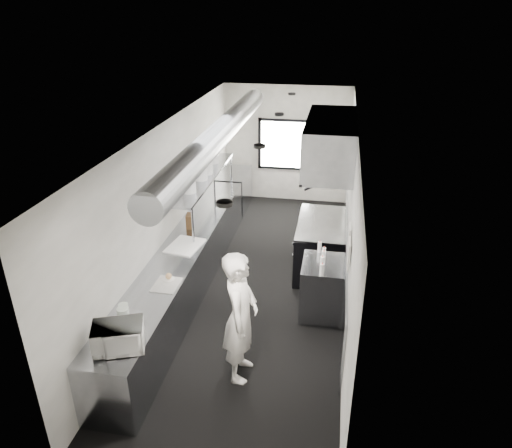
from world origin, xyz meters
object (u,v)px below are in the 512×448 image
at_px(cutting_board, 185,246).
at_px(squeeze_bottle_a, 322,269).
at_px(deli_tub_a, 123,307).
at_px(prep_counter, 185,269).
at_px(bottle_station, 322,288).
at_px(plate_stack_b, 201,172).
at_px(deli_tub_b, 123,312).
at_px(small_plate, 169,279).
at_px(squeeze_bottle_c, 324,257).
at_px(pass_shelf, 204,178).
at_px(squeeze_bottle_e, 320,247).
at_px(plate_stack_a, 189,185).
at_px(range, 320,245).
at_px(far_work_table, 233,190).
at_px(plate_stack_c, 206,164).
at_px(squeeze_bottle_d, 324,253).
at_px(line_cook, 241,317).
at_px(knife_block, 189,221).
at_px(microwave, 118,337).
at_px(squeeze_bottle_b, 322,263).
at_px(plate_stack_d, 213,154).
at_px(exhaust_hood, 330,143).

relative_size(cutting_board, squeeze_bottle_a, 3.60).
distance_m(deli_tub_a, squeeze_bottle_a, 2.81).
relative_size(prep_counter, cutting_board, 9.40).
xyz_separation_m(bottle_station, plate_stack_b, (-2.33, 1.50, 1.28)).
xyz_separation_m(deli_tub_b, small_plate, (0.28, 0.92, -0.05)).
bearing_deg(squeeze_bottle_c, pass_shelf, 144.37).
bearing_deg(small_plate, squeeze_bottle_e, 30.13).
distance_m(cutting_board, plate_stack_a, 1.06).
bearing_deg(squeeze_bottle_c, squeeze_bottle_e, 104.00).
relative_size(range, far_work_table, 1.33).
height_order(bottle_station, plate_stack_c, plate_stack_c).
distance_m(plate_stack_c, squeeze_bottle_d, 2.96).
xyz_separation_m(line_cook, knife_block, (-1.42, 2.44, 0.11)).
xyz_separation_m(cutting_board, squeeze_bottle_d, (2.25, 0.02, 0.08)).
relative_size(pass_shelf, plate_stack_b, 9.67).
bearing_deg(range, plate_stack_a, -166.35).
xyz_separation_m(cutting_board, plate_stack_c, (-0.08, 1.68, 0.85)).
xyz_separation_m(pass_shelf, microwave, (0.12, -4.07, -0.48)).
distance_m(pass_shelf, squeeze_bottle_e, 2.68).
bearing_deg(line_cook, small_plate, 59.77).
height_order(prep_counter, far_work_table, same).
distance_m(far_work_table, plate_stack_b, 2.72).
distance_m(pass_shelf, plate_stack_a, 0.86).
bearing_deg(knife_block, squeeze_bottle_b, -33.03).
bearing_deg(plate_stack_c, squeeze_bottle_a, -43.30).
bearing_deg(plate_stack_c, cutting_board, -87.37).
xyz_separation_m(far_work_table, knife_block, (-0.10, -3.02, 0.57)).
bearing_deg(small_plate, squeeze_bottle_d, 25.73).
relative_size(line_cook, deli_tub_a, 14.32).
distance_m(plate_stack_a, squeeze_bottle_b, 2.64).
height_order(deli_tub_a, plate_stack_d, plate_stack_d).
bearing_deg(deli_tub_b, knife_block, 88.96).
distance_m(plate_stack_d, squeeze_bottle_c, 3.50).
xyz_separation_m(deli_tub_a, squeeze_bottle_c, (2.48, 1.71, 0.05)).
height_order(exhaust_hood, cutting_board, exhaust_hood).
relative_size(squeeze_bottle_b, squeeze_bottle_e, 1.09).
bearing_deg(bottle_station, line_cook, -121.99).
height_order(plate_stack_b, squeeze_bottle_a, plate_stack_b).
relative_size(bottle_station, plate_stack_b, 2.90).
bearing_deg(small_plate, pass_shelf, 93.86).
bearing_deg(deli_tub_b, range, 53.73).
bearing_deg(small_plate, bottle_station, 21.69).
bearing_deg(exhaust_hood, plate_stack_d, 154.65).
bearing_deg(squeeze_bottle_d, pass_shelf, 146.80).
xyz_separation_m(plate_stack_a, plate_stack_b, (0.03, 0.65, 0.02)).
bearing_deg(squeeze_bottle_a, squeeze_bottle_e, 95.97).
height_order(cutting_board, squeeze_bottle_e, squeeze_bottle_e).
height_order(microwave, squeeze_bottle_d, microwave).
bearing_deg(squeeze_bottle_e, small_plate, -149.87).
height_order(line_cook, microwave, line_cook).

